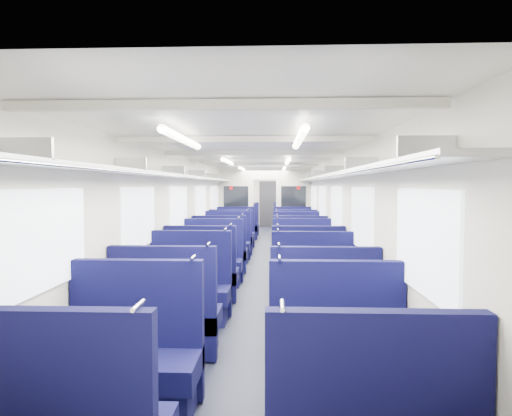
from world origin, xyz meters
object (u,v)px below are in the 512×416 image
(seat_9, at_px, (307,277))
(seat_15, at_px, (297,247))
(seat_5, at_px, (323,322))
(seat_23, at_px, (289,225))
(seat_7, at_px, (313,295))
(seat_19, at_px, (293,236))
(seat_21, at_px, (290,229))
(seat_10, at_px, (212,264))
(seat_2, at_px, (132,364))
(seat_12, at_px, (220,254))
(seat_22, at_px, (243,225))
(seat_6, at_px, (189,293))
(end_door, at_px, (268,204))
(seat_16, at_px, (231,240))
(seat_13, at_px, (300,255))
(seat_20, at_px, (241,228))
(seat_11, at_px, (302,263))
(seat_17, at_px, (295,241))
(bulkhead, at_px, (265,205))
(seat_14, at_px, (227,246))
(seat_3, at_px, (338,366))
(seat_4, at_px, (167,321))

(seat_9, bearing_deg, seat_15, 90.00)
(seat_5, relative_size, seat_23, 1.00)
(seat_7, height_order, seat_19, same)
(seat_9, distance_m, seat_21, 7.82)
(seat_10, bearing_deg, seat_7, -53.42)
(seat_2, height_order, seat_12, same)
(seat_7, distance_m, seat_19, 6.94)
(seat_21, xyz_separation_m, seat_22, (-1.66, 1.15, 0.00))
(seat_5, bearing_deg, seat_7, 90.00)
(seat_2, xyz_separation_m, seat_19, (1.66, 9.29, 0.00))
(seat_6, bearing_deg, seat_15, 70.04)
(seat_10, bearing_deg, seat_12, 90.00)
(end_door, distance_m, seat_6, 13.80)
(seat_9, distance_m, seat_16, 4.93)
(seat_13, bearing_deg, seat_19, 90.00)
(seat_5, height_order, seat_20, same)
(end_door, distance_m, seat_19, 6.95)
(seat_11, bearing_deg, seat_19, 90.00)
(seat_16, height_order, seat_17, same)
(seat_22, bearing_deg, seat_17, -69.09)
(bulkhead, distance_m, seat_10, 5.64)
(seat_2, xyz_separation_m, seat_11, (1.66, 4.74, 0.00))
(seat_9, xyz_separation_m, seat_14, (-1.66, 3.61, 0.00))
(seat_6, height_order, seat_9, same)
(seat_9, xyz_separation_m, seat_10, (-1.66, 1.12, 0.00))
(seat_6, xyz_separation_m, seat_12, (0.00, 3.34, 0.00))
(seat_7, height_order, seat_15, same)
(seat_15, bearing_deg, seat_22, 106.88)
(bulkhead, height_order, seat_3, bulkhead)
(seat_6, height_order, seat_12, same)
(end_door, height_order, seat_21, end_door)
(seat_3, distance_m, seat_21, 11.27)
(seat_13, bearing_deg, end_door, 94.55)
(seat_22, bearing_deg, seat_2, -90.00)
(seat_14, bearing_deg, seat_10, -90.00)
(seat_20, height_order, seat_23, same)
(seat_7, distance_m, seat_10, 2.79)
(seat_12, xyz_separation_m, seat_13, (1.66, -0.00, 0.00))
(end_door, distance_m, seat_20, 4.87)
(seat_20, relative_size, seat_22, 1.00)
(seat_12, relative_size, seat_20, 1.00)
(seat_6, distance_m, seat_14, 4.68)
(seat_4, relative_size, seat_13, 1.00)
(seat_19, bearing_deg, seat_11, -90.00)
(bulkhead, bearing_deg, seat_13, -79.25)
(seat_14, bearing_deg, end_door, 84.78)
(seat_9, bearing_deg, end_door, 93.74)
(seat_15, distance_m, seat_19, 2.32)
(seat_13, relative_size, seat_16, 1.00)
(seat_14, height_order, seat_20, same)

